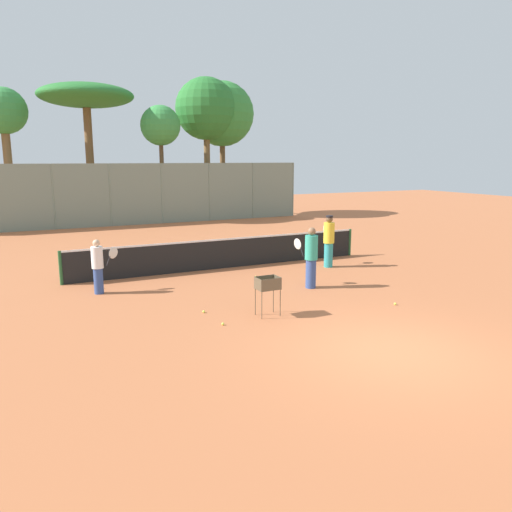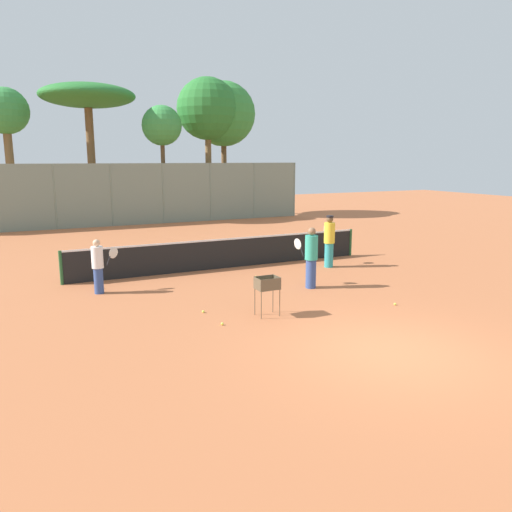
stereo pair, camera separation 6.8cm
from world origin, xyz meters
The scene contains 18 objects.
ground_plane centered at (0.00, 0.00, 0.00)m, with size 80.00×80.00×0.00m, color #B7663D.
tennis_net centered at (0.00, 8.74, 0.56)m, with size 11.01×0.10×1.07m.
back_fence centered at (0.00, 22.03, 1.79)m, with size 21.26×0.08×3.58m.
tree_0 centered at (5.27, 24.26, 6.97)m, with size 4.00×4.00×9.03m.
tree_1 centered at (6.67, 24.95, 6.77)m, with size 4.32×4.32×8.97m.
tree_3 centered at (2.00, 23.57, 5.77)m, with size 2.44×2.44×7.07m.
tree_4 centered at (-2.02, 25.41, 7.45)m, with size 5.69×5.69×8.30m.
tree_5 centered at (-6.59, 26.50, 6.38)m, with size 2.72×2.72×7.98m.
player_white_outfit centered at (-4.57, 7.20, 0.82)m, with size 0.85×0.41×1.58m.
player_red_cap centered at (3.43, 7.28, 0.97)m, with size 0.43×0.92×1.86m.
player_yellow_shirt centered at (1.27, 5.06, 0.95)m, with size 0.42×0.92×1.84m.
ball_cart centered at (-1.15, 3.22, 0.75)m, with size 0.56×0.41×0.98m.
tennis_ball_0 centered at (-4.41, 7.74, 0.03)m, with size 0.07×0.07×0.07m, color #D1E54C.
tennis_ball_1 centered at (-2.44, 3.02, 0.03)m, with size 0.07×0.07×0.07m, color #D1E54C.
tennis_ball_2 centered at (-2.51, 4.12, 0.03)m, with size 0.07×0.07×0.07m, color #D1E54C.
tennis_ball_3 centered at (0.35, 6.94, 0.03)m, with size 0.07×0.07×0.07m, color #D1E54C.
tennis_ball_4 centered at (2.32, 2.51, 0.03)m, with size 0.07×0.07×0.07m, color #D1E54C.
parked_car centered at (-2.49, 25.14, 0.66)m, with size 4.20×1.70×1.60m.
Camera 1 is at (-6.67, -7.34, 3.84)m, focal length 35.00 mm.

